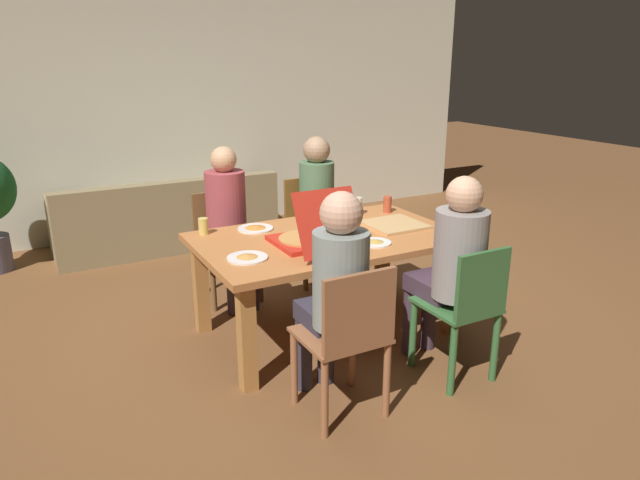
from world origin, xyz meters
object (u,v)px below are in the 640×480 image
(person_0, at_px, (229,214))
(plate_3, at_px, (375,242))
(drinking_glass_2, at_px, (203,226))
(dining_table, at_px, (327,249))
(plate_1, at_px, (255,228))
(drinking_glass_0, at_px, (358,206))
(chair_2, at_px, (465,309))
(plate_2, at_px, (332,219))
(person_1, at_px, (320,200))
(plate_0, at_px, (247,257))
(person_3, at_px, (335,284))
(pizza_box_0, at_px, (310,238))
(chair_1, at_px, (312,224))
(chair_3, at_px, (348,336))
(drinking_glass_1, at_px, (347,221))
(couch, at_px, (167,221))
(pizza_box_1, at_px, (394,225))
(chair_0, at_px, (224,240))
(drinking_glass_3, at_px, (387,204))
(person_2, at_px, (452,260))

(person_0, height_order, plate_3, person_0)
(drinking_glass_2, bearing_deg, dining_table, -31.00)
(plate_1, height_order, drinking_glass_0, drinking_glass_0)
(chair_2, bearing_deg, plate_1, 120.36)
(plate_2, bearing_deg, drinking_glass_2, 173.23)
(drinking_glass_0, distance_m, drinking_glass_2, 1.21)
(person_1, distance_m, plate_0, 1.47)
(person_1, height_order, plate_1, person_1)
(person_3, bearing_deg, pizza_box_0, 73.39)
(chair_2, distance_m, pizza_box_0, 1.07)
(chair_1, distance_m, plate_0, 1.59)
(chair_3, relative_size, plate_0, 3.54)
(dining_table, distance_m, drinking_glass_1, 0.26)
(chair_3, xyz_separation_m, couch, (-0.10, 3.46, -0.23))
(pizza_box_0, xyz_separation_m, pizza_box_1, (0.74, 0.11, -0.04))
(plate_3, xyz_separation_m, drinking_glass_1, (-0.01, 0.36, 0.05))
(person_1, distance_m, chair_2, 1.82)
(chair_0, distance_m, couch, 1.54)
(pizza_box_0, height_order, drinking_glass_1, pizza_box_0)
(drinking_glass_1, relative_size, drinking_glass_3, 0.96)
(person_3, bearing_deg, plate_0, 110.70)
(person_0, relative_size, drinking_glass_2, 10.91)
(couch, bearing_deg, person_1, -61.01)
(plate_0, bearing_deg, chair_0, 77.93)
(person_3, relative_size, couch, 0.57)
(plate_1, distance_m, plate_3, 0.88)
(chair_1, height_order, drinking_glass_2, chair_1)
(plate_1, relative_size, plate_3, 1.19)
(person_0, bearing_deg, plate_0, -103.61)
(person_0, bearing_deg, person_3, -90.00)
(drinking_glass_1, height_order, couch, drinking_glass_1)
(person_0, relative_size, chair_2, 1.43)
(person_3, xyz_separation_m, plate_0, (-0.25, 0.65, -0.01))
(drinking_glass_0, bearing_deg, dining_table, -142.31)
(plate_1, bearing_deg, dining_table, -45.20)
(plate_1, bearing_deg, plate_0, -116.90)
(dining_table, bearing_deg, person_1, 64.45)
(pizza_box_0, distance_m, drinking_glass_0, 0.84)
(dining_table, distance_m, plate_0, 0.68)
(plate_3, height_order, drinking_glass_3, drinking_glass_3)
(dining_table, bearing_deg, person_2, -63.43)
(couch, bearing_deg, chair_0, -86.28)
(pizza_box_1, xyz_separation_m, plate_0, (-1.20, -0.15, -0.00))
(plate_0, distance_m, plate_1, 0.62)
(person_0, xyz_separation_m, person_3, (0.00, -1.66, 0.01))
(pizza_box_1, height_order, couch, pizza_box_1)
(pizza_box_0, xyz_separation_m, drinking_glass_2, (-0.53, 0.57, 0.00))
(dining_table, distance_m, drinking_glass_0, 0.62)
(chair_3, height_order, pizza_box_0, pizza_box_0)
(pizza_box_1, bearing_deg, plate_2, 132.17)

